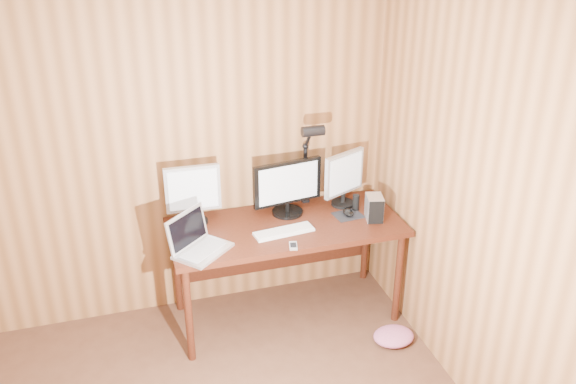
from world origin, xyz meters
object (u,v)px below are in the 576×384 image
desk_lamp (309,152)px  keyboard (284,231)px  desk (283,235)px  monitor_right (344,177)px  laptop (196,242)px  monitor_left (193,193)px  hard_drive (374,208)px  speaker (356,203)px  phone (293,246)px  mouse (348,212)px  monitor_center (288,187)px

desk_lamp → keyboard: bearing=-113.0°
desk → monitor_right: 0.60m
desk → laptop: 0.71m
monitor_left → hard_drive: monitor_left is taller
laptop → hard_drive: (1.25, 0.07, 0.03)m
speaker → keyboard: bearing=-163.4°
speaker → desk_lamp: (-0.31, 0.16, 0.36)m
desk → laptop: size_ratio=3.66×
monitor_left → phone: (0.55, -0.50, -0.22)m
laptop → mouse: size_ratio=3.89×
desk → keyboard: keyboard is taller
desk → keyboard: (-0.05, -0.18, 0.13)m
mouse → phone: (-0.50, -0.30, -0.02)m
monitor_left → laptop: bearing=-95.6°
phone → desk_lamp: size_ratio=0.16×
mouse → desk_lamp: bearing=122.4°
keyboard → desk_lamp: size_ratio=0.62×
monitor_left → keyboard: monitor_left is taller
monitor_center → mouse: 0.47m
keyboard → phone: keyboard is taller
monitor_right → laptop: 1.19m
keyboard → desk_lamp: desk_lamp is taller
laptop → monitor_right: bearing=-25.5°
laptop → mouse: 1.11m
monitor_left → keyboard: bearing=-28.0°
phone → desk: bearing=97.7°
phone → hard_drive: bearing=31.1°
hard_drive → phone: 0.69m
keyboard → desk_lamp: (0.28, 0.33, 0.41)m
laptop → desk_lamp: 1.03m
keyboard → phone: (0.01, -0.19, -0.00)m
laptop → desk: bearing=-21.8°
monitor_center → laptop: (-0.70, -0.33, -0.14)m
keyboard → monitor_center: bearing=61.6°
desk → monitor_center: monitor_center is taller
monitor_right → laptop: bearing=171.9°
desk → monitor_center: 0.34m
desk → hard_drive: bearing=-15.6°
desk → mouse: (0.46, -0.07, 0.15)m
monitor_center → mouse: (0.40, -0.16, -0.18)m
desk → laptop: (-0.64, -0.24, 0.18)m
desk → monitor_left: bearing=167.5°
speaker → phone: bearing=-147.7°
mouse → desk_lamp: size_ratio=0.17×
keyboard → speaker: bearing=9.8°
monitor_center → phone: (-0.10, -0.46, -0.20)m
mouse → speaker: 0.11m
desk → hard_drive: (0.61, -0.17, 0.21)m
monitor_right → monitor_left: bearing=153.5°
mouse → hard_drive: (0.15, -0.10, 0.06)m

